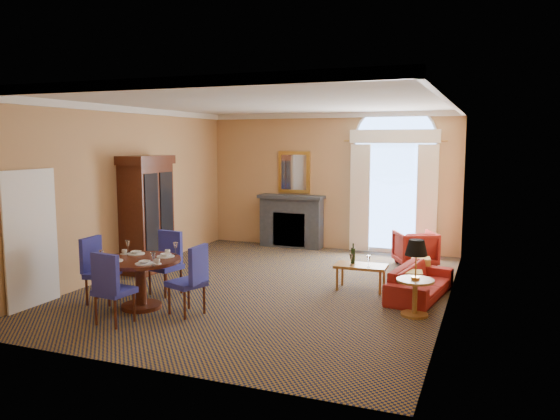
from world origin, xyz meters
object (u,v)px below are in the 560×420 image
at_px(armoire, 147,216).
at_px(side_table, 416,268).
at_px(sofa, 420,282).
at_px(coffee_table, 360,266).
at_px(dining_table, 141,272).
at_px(armchair, 415,248).

xyz_separation_m(armoire, side_table, (5.32, -0.98, -0.39)).
bearing_deg(armoire, sofa, 0.49).
relative_size(coffee_table, side_table, 0.80).
height_order(dining_table, side_table, side_table).
bearing_deg(armchair, dining_table, 25.20).
height_order(sofa, side_table, side_table).
height_order(armoire, armchair, armoire).
relative_size(armchair, side_table, 0.72).
height_order(dining_table, armchair, dining_table).
distance_m(dining_table, sofa, 4.48).
bearing_deg(armchair, side_table, 70.93).
distance_m(dining_table, side_table, 4.12).
bearing_deg(coffee_table, armoire, 179.31).
bearing_deg(coffee_table, sofa, -5.08).
xyz_separation_m(dining_table, armchair, (3.51, 4.47, -0.21)).
bearing_deg(side_table, coffee_table, 134.70).
bearing_deg(side_table, sofa, 92.80).
relative_size(armoire, side_table, 2.05).
bearing_deg(armchair, armoire, -1.08).
height_order(sofa, coffee_table, coffee_table).
xyz_separation_m(armoire, sofa, (5.27, 0.04, -0.84)).
relative_size(dining_table, coffee_table, 1.37).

